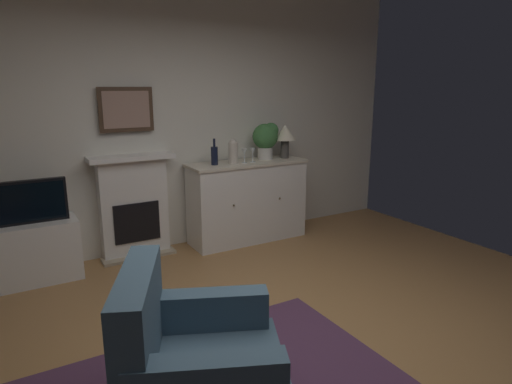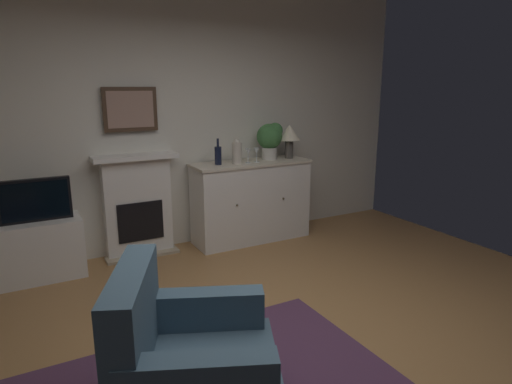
# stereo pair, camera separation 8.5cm
# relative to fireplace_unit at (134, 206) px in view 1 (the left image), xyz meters

# --- Properties ---
(ground_plane) EXTENTS (5.99, 4.98, 0.10)m
(ground_plane) POSITION_rel_fireplace_unit_xyz_m (0.50, -2.33, -0.60)
(ground_plane) COLOR #9E7042
(ground_plane) RESTS_ON ground
(wall_rear) EXTENTS (5.99, 0.06, 2.92)m
(wall_rear) POSITION_rel_fireplace_unit_xyz_m (0.50, 0.13, 0.91)
(wall_rear) COLOR silver
(wall_rear) RESTS_ON ground_plane
(fireplace_unit) EXTENTS (0.87, 0.30, 1.10)m
(fireplace_unit) POSITION_rel_fireplace_unit_xyz_m (0.00, 0.00, 0.00)
(fireplace_unit) COLOR white
(fireplace_unit) RESTS_ON ground_plane
(framed_picture) EXTENTS (0.55, 0.04, 0.45)m
(framed_picture) POSITION_rel_fireplace_unit_xyz_m (0.00, 0.05, 1.01)
(framed_picture) COLOR #473323
(sideboard_cabinet) EXTENTS (1.40, 0.49, 0.94)m
(sideboard_cabinet) POSITION_rel_fireplace_unit_xyz_m (1.28, -0.18, -0.08)
(sideboard_cabinet) COLOR white
(sideboard_cabinet) RESTS_ON ground_plane
(table_lamp) EXTENTS (0.26, 0.26, 0.40)m
(table_lamp) POSITION_rel_fireplace_unit_xyz_m (1.80, -0.18, 0.67)
(table_lamp) COLOR #4C4742
(table_lamp) RESTS_ON sideboard_cabinet
(wine_bottle) EXTENTS (0.08, 0.08, 0.29)m
(wine_bottle) POSITION_rel_fireplace_unit_xyz_m (0.87, -0.17, 0.50)
(wine_bottle) COLOR black
(wine_bottle) RESTS_ON sideboard_cabinet
(wine_glass_left) EXTENTS (0.07, 0.07, 0.16)m
(wine_glass_left) POSITION_rel_fireplace_unit_xyz_m (1.21, -0.24, 0.51)
(wine_glass_left) COLOR silver
(wine_glass_left) RESTS_ON sideboard_cabinet
(wine_glass_center) EXTENTS (0.07, 0.07, 0.16)m
(wine_glass_center) POSITION_rel_fireplace_unit_xyz_m (1.32, -0.23, 0.51)
(wine_glass_center) COLOR silver
(wine_glass_center) RESTS_ON sideboard_cabinet
(vase_decorative) EXTENTS (0.11, 0.11, 0.28)m
(vase_decorative) POSITION_rel_fireplace_unit_xyz_m (1.08, -0.23, 0.53)
(vase_decorative) COLOR beige
(vase_decorative) RESTS_ON sideboard_cabinet
(tv_cabinet) EXTENTS (0.75, 0.42, 0.57)m
(tv_cabinet) POSITION_rel_fireplace_unit_xyz_m (-0.97, -0.16, -0.26)
(tv_cabinet) COLOR white
(tv_cabinet) RESTS_ON ground_plane
(tv_set) EXTENTS (0.62, 0.07, 0.40)m
(tv_set) POSITION_rel_fireplace_unit_xyz_m (-0.97, -0.19, 0.22)
(tv_set) COLOR black
(tv_set) RESTS_ON tv_cabinet
(potted_plant_small) EXTENTS (0.30, 0.30, 0.43)m
(potted_plant_small) POSITION_rel_fireplace_unit_xyz_m (1.57, -0.13, 0.65)
(potted_plant_small) COLOR beige
(potted_plant_small) RESTS_ON sideboard_cabinet
(armchair) EXTENTS (1.05, 1.02, 0.92)m
(armchair) POSITION_rel_fireplace_unit_xyz_m (-0.42, -2.66, -0.17)
(armchair) COLOR #3F596B
(armchair) RESTS_ON ground_plane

